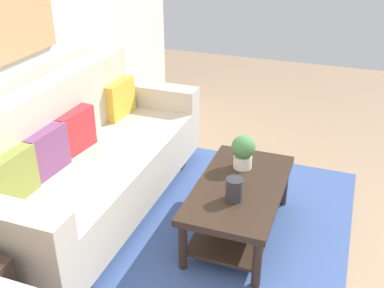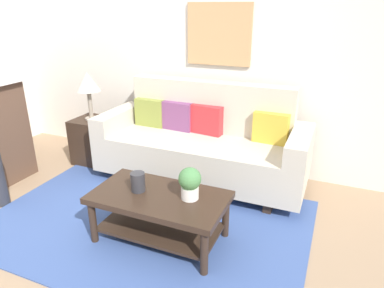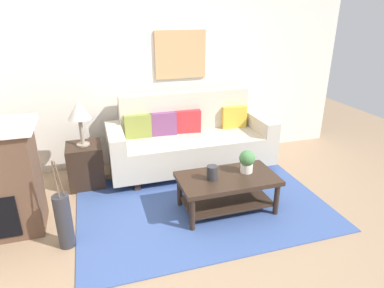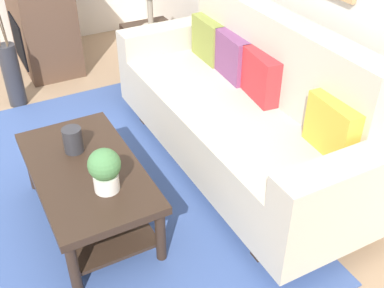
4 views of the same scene
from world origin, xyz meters
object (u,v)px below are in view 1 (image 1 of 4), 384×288
at_px(tabletop_vase, 234,189).
at_px(throw_pillow_mustard, 119,99).
at_px(throw_pillow_plum, 46,152).
at_px(framed_painting, 17,9).
at_px(throw_pillow_olive, 11,177).
at_px(potted_plant_tabletop, 243,151).
at_px(couch, 92,163).
at_px(coffee_table, 239,198).
at_px(throw_pillow_crimson, 74,131).

bearing_deg(tabletop_vase, throw_pillow_mustard, 57.58).
height_order(throw_pillow_plum, framed_painting, framed_painting).
bearing_deg(throw_pillow_olive, potted_plant_tabletop, -49.83).
height_order(couch, throw_pillow_plum, couch).
distance_m(throw_pillow_olive, tabletop_vase, 1.43).
bearing_deg(throw_pillow_olive, coffee_table, -58.31).
bearing_deg(throw_pillow_mustard, tabletop_vase, -122.42).
distance_m(couch, throw_pillow_plum, 0.45).
height_order(throw_pillow_crimson, tabletop_vase, throw_pillow_crimson).
relative_size(throw_pillow_plum, tabletop_vase, 2.25).
distance_m(throw_pillow_olive, framed_painting, 1.18).
bearing_deg(throw_pillow_crimson, throw_pillow_mustard, 0.00).
height_order(throw_pillow_mustard, coffee_table, throw_pillow_mustard).
bearing_deg(throw_pillow_crimson, throw_pillow_plum, 180.00).
xyz_separation_m(couch, throw_pillow_olive, (-0.71, 0.13, 0.25)).
height_order(throw_pillow_plum, potted_plant_tabletop, throw_pillow_plum).
bearing_deg(throw_pillow_plum, framed_painting, 43.93).
distance_m(coffee_table, potted_plant_tabletop, 0.36).
relative_size(tabletop_vase, framed_painting, 0.22).
height_order(throw_pillow_olive, throw_pillow_mustard, same).
bearing_deg(couch, framed_painting, 90.00).
relative_size(couch, throw_pillow_olive, 6.29).
bearing_deg(throw_pillow_mustard, framed_painting, 154.29).
relative_size(throw_pillow_olive, throw_pillow_plum, 1.00).
xyz_separation_m(potted_plant_tabletop, framed_painting, (-0.33, 1.57, 0.99)).
bearing_deg(throw_pillow_crimson, couch, -90.00).
distance_m(couch, throw_pillow_mustard, 0.76).
bearing_deg(potted_plant_tabletop, coffee_table, -169.09).
distance_m(throw_pillow_crimson, potted_plant_tabletop, 1.28).
distance_m(coffee_table, tabletop_vase, 0.27).
distance_m(throw_pillow_olive, potted_plant_tabletop, 1.61).
xyz_separation_m(throw_pillow_plum, coffee_table, (0.44, -1.28, -0.37)).
height_order(throw_pillow_mustard, framed_painting, framed_painting).
distance_m(throw_pillow_crimson, tabletop_vase, 1.30).
height_order(potted_plant_tabletop, framed_painting, framed_painting).
distance_m(throw_pillow_crimson, framed_painting, 0.94).
xyz_separation_m(couch, tabletop_vase, (-0.11, -1.16, 0.08)).
bearing_deg(throw_pillow_olive, throw_pillow_plum, 0.00).
xyz_separation_m(throw_pillow_crimson, coffee_table, (0.08, -1.28, -0.37)).
bearing_deg(potted_plant_tabletop, throw_pillow_mustard, 72.98).
xyz_separation_m(coffee_table, potted_plant_tabletop, (0.25, 0.05, 0.26)).
distance_m(tabletop_vase, potted_plant_tabletop, 0.45).
distance_m(couch, throw_pillow_crimson, 0.28).
bearing_deg(throw_pillow_crimson, tabletop_vase, -94.82).
bearing_deg(tabletop_vase, potted_plant_tabletop, 7.07).
height_order(tabletop_vase, potted_plant_tabletop, potted_plant_tabletop).
bearing_deg(coffee_table, tabletop_vase, -178.05).
height_order(throw_pillow_plum, throw_pillow_crimson, same).
relative_size(throw_pillow_mustard, potted_plant_tabletop, 1.37).
distance_m(tabletop_vase, framed_painting, 1.94).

